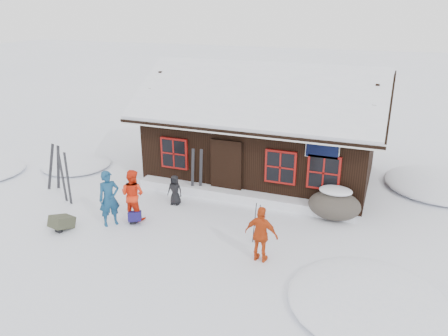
{
  "coord_description": "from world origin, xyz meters",
  "views": [
    {
      "loc": [
        5.92,
        -10.72,
        6.32
      ],
      "look_at": [
        1.06,
        1.81,
        1.3
      ],
      "focal_mm": 35.0,
      "sensor_mm": 36.0,
      "label": 1
    }
  ],
  "objects_px": {
    "skier_orange_left": "(133,195)",
    "ski_poles": "(257,224)",
    "backpack_blue": "(135,218)",
    "skier_crouched": "(175,190)",
    "backpack_olive": "(62,224)",
    "skier_orange_right": "(261,234)",
    "boulder": "(334,204)",
    "skier_teal": "(109,198)",
    "ski_pair_left": "(55,167)"
  },
  "relations": [
    {
      "from": "skier_orange_right",
      "to": "ski_pair_left",
      "type": "relative_size",
      "value": 0.87
    },
    {
      "from": "boulder",
      "to": "skier_orange_right",
      "type": "bearing_deg",
      "value": -114.45
    },
    {
      "from": "skier_crouched",
      "to": "ski_pair_left",
      "type": "distance_m",
      "value": 4.66
    },
    {
      "from": "ski_pair_left",
      "to": "ski_poles",
      "type": "xyz_separation_m",
      "value": [
        7.94,
        -1.03,
        -0.26
      ]
    },
    {
      "from": "skier_teal",
      "to": "backpack_blue",
      "type": "height_order",
      "value": "skier_teal"
    },
    {
      "from": "skier_orange_right",
      "to": "backpack_blue",
      "type": "xyz_separation_m",
      "value": [
        -4.25,
        0.66,
        -0.63
      ]
    },
    {
      "from": "skier_orange_left",
      "to": "ski_poles",
      "type": "relative_size",
      "value": 1.31
    },
    {
      "from": "ski_pair_left",
      "to": "backpack_blue",
      "type": "height_order",
      "value": "ski_pair_left"
    },
    {
      "from": "skier_teal",
      "to": "backpack_olive",
      "type": "xyz_separation_m",
      "value": [
        -1.17,
        -0.81,
        -0.7
      ]
    },
    {
      "from": "skier_teal",
      "to": "skier_orange_left",
      "type": "distance_m",
      "value": 0.75
    },
    {
      "from": "backpack_blue",
      "to": "skier_orange_right",
      "type": "bearing_deg",
      "value": -38.47
    },
    {
      "from": "skier_teal",
      "to": "skier_crouched",
      "type": "bearing_deg",
      "value": 9.2
    },
    {
      "from": "backpack_olive",
      "to": "ski_pair_left",
      "type": "bearing_deg",
      "value": 144.25
    },
    {
      "from": "skier_orange_left",
      "to": "boulder",
      "type": "bearing_deg",
      "value": -156.84
    },
    {
      "from": "skier_crouched",
      "to": "ski_poles",
      "type": "relative_size",
      "value": 0.83
    },
    {
      "from": "skier_crouched",
      "to": "ski_poles",
      "type": "distance_m",
      "value": 3.6
    },
    {
      "from": "skier_orange_left",
      "to": "skier_orange_right",
      "type": "relative_size",
      "value": 1.06
    },
    {
      "from": "boulder",
      "to": "backpack_olive",
      "type": "bearing_deg",
      "value": -153.64
    },
    {
      "from": "boulder",
      "to": "backpack_blue",
      "type": "distance_m",
      "value": 6.23
    },
    {
      "from": "ski_pair_left",
      "to": "skier_teal",
      "type": "bearing_deg",
      "value": -36.23
    },
    {
      "from": "boulder",
      "to": "ski_poles",
      "type": "bearing_deg",
      "value": -128.47
    },
    {
      "from": "skier_crouched",
      "to": "boulder",
      "type": "relative_size",
      "value": 0.64
    },
    {
      "from": "boulder",
      "to": "backpack_blue",
      "type": "xyz_separation_m",
      "value": [
        -5.69,
        -2.51,
        -0.34
      ]
    },
    {
      "from": "skier_crouched",
      "to": "boulder",
      "type": "distance_m",
      "value": 5.21
    },
    {
      "from": "ski_pair_left",
      "to": "ski_poles",
      "type": "distance_m",
      "value": 8.01
    },
    {
      "from": "skier_crouched",
      "to": "backpack_olive",
      "type": "distance_m",
      "value": 3.68
    },
    {
      "from": "skier_orange_right",
      "to": "ski_poles",
      "type": "bearing_deg",
      "value": -60.64
    },
    {
      "from": "ski_pair_left",
      "to": "skier_orange_right",
      "type": "bearing_deg",
      "value": -24.16
    },
    {
      "from": "ski_poles",
      "to": "backpack_blue",
      "type": "height_order",
      "value": "ski_poles"
    },
    {
      "from": "ski_poles",
      "to": "backpack_olive",
      "type": "bearing_deg",
      "value": -166.06
    },
    {
      "from": "boulder",
      "to": "backpack_olive",
      "type": "height_order",
      "value": "boulder"
    },
    {
      "from": "skier_orange_left",
      "to": "boulder",
      "type": "xyz_separation_m",
      "value": [
        5.86,
        2.28,
        -0.33
      ]
    },
    {
      "from": "skier_orange_left",
      "to": "skier_orange_right",
      "type": "height_order",
      "value": "skier_orange_left"
    },
    {
      "from": "boulder",
      "to": "backpack_blue",
      "type": "height_order",
      "value": "boulder"
    },
    {
      "from": "skier_crouched",
      "to": "backpack_blue",
      "type": "distance_m",
      "value": 1.77
    },
    {
      "from": "skier_teal",
      "to": "skier_orange_right",
      "type": "relative_size",
      "value": 1.13
    },
    {
      "from": "skier_orange_right",
      "to": "ski_poles",
      "type": "distance_m",
      "value": 0.97
    },
    {
      "from": "skier_orange_right",
      "to": "backpack_blue",
      "type": "distance_m",
      "value": 4.35
    },
    {
      "from": "skier_crouched",
      "to": "backpack_olive",
      "type": "height_order",
      "value": "skier_crouched"
    },
    {
      "from": "skier_orange_left",
      "to": "skier_orange_right",
      "type": "distance_m",
      "value": 4.51
    },
    {
      "from": "skier_orange_left",
      "to": "skier_crouched",
      "type": "bearing_deg",
      "value": -115.48
    },
    {
      "from": "skier_orange_left",
      "to": "ski_poles",
      "type": "height_order",
      "value": "skier_orange_left"
    },
    {
      "from": "skier_orange_right",
      "to": "ski_pair_left",
      "type": "xyz_separation_m",
      "value": [
        -8.33,
        1.89,
        0.07
      ]
    },
    {
      "from": "skier_teal",
      "to": "skier_orange_right",
      "type": "bearing_deg",
      "value": -54.16
    },
    {
      "from": "skier_orange_left",
      "to": "backpack_olive",
      "type": "relative_size",
      "value": 2.56
    },
    {
      "from": "skier_crouched",
      "to": "ski_pair_left",
      "type": "height_order",
      "value": "ski_pair_left"
    },
    {
      "from": "backpack_olive",
      "to": "skier_orange_left",
      "type": "bearing_deg",
      "value": 52.32
    },
    {
      "from": "backpack_olive",
      "to": "ski_poles",
      "type": "bearing_deg",
      "value": 24.71
    },
    {
      "from": "skier_orange_left",
      "to": "skier_crouched",
      "type": "height_order",
      "value": "skier_orange_left"
    },
    {
      "from": "backpack_blue",
      "to": "boulder",
      "type": "bearing_deg",
      "value": -5.85
    }
  ]
}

